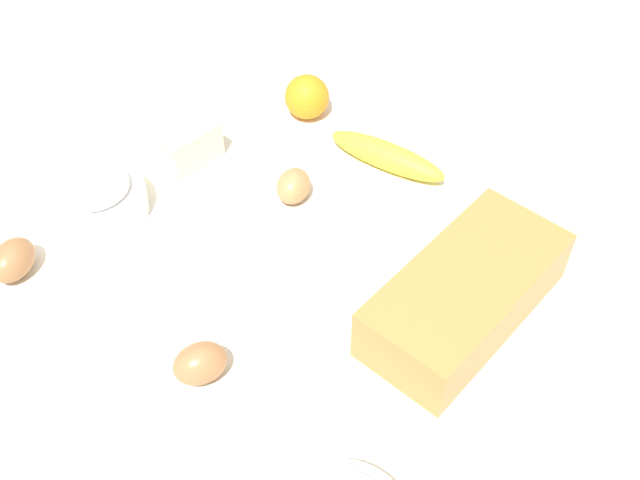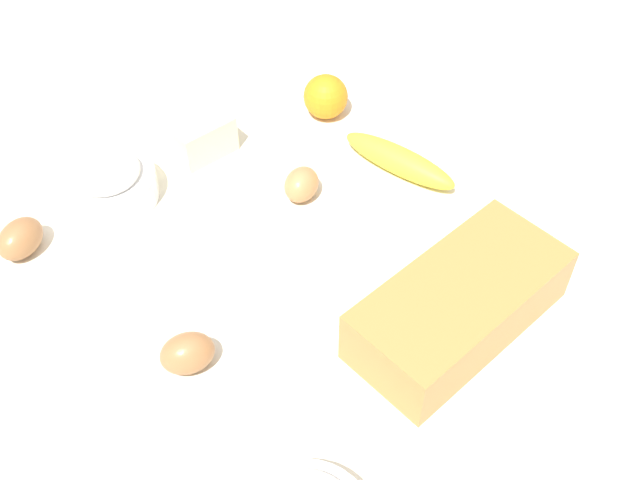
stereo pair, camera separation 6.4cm
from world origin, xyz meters
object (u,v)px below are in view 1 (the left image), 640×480
flour_bowl (96,196)px  egg_near_butter (200,363)px  butter_block (186,144)px  egg_beside_bowl (293,186)px  loaf_pan (465,293)px  egg_loose (13,260)px  banana (387,156)px  orange_fruit (307,97)px

flour_bowl → egg_near_butter: 0.32m
butter_block → egg_beside_bowl: size_ratio=1.52×
egg_near_butter → egg_beside_bowl: 0.32m
loaf_pan → egg_loose: loaf_pan is taller
flour_bowl → egg_beside_bowl: size_ratio=2.30×
banana → egg_beside_bowl: egg_beside_bowl is taller
egg_beside_bowl → orange_fruit: bearing=-145.3°
orange_fruit → egg_beside_bowl: 0.19m
egg_near_butter → egg_beside_bowl: size_ratio=1.10×
banana → loaf_pan: bearing=55.4°
flour_bowl → loaf_pan: bearing=109.5°
butter_block → egg_near_butter: size_ratio=1.37×
egg_beside_bowl → egg_loose: bearing=-28.8°
banana → butter_block: size_ratio=2.11×
flour_bowl → butter_block: (-0.16, 0.01, -0.00)m
butter_block → flour_bowl: bearing=-4.4°
egg_beside_bowl → butter_block: bearing=-77.9°
banana → orange_fruit: size_ratio=2.68×
orange_fruit → egg_loose: (0.50, -0.08, -0.01)m
butter_block → egg_loose: butter_block is taller
loaf_pan → orange_fruit: bearing=-112.2°
loaf_pan → egg_loose: size_ratio=4.07×
orange_fruit → egg_loose: 0.51m
flour_bowl → butter_block: bearing=175.6°
banana → flour_bowl: bearing=-36.7°
butter_block → loaf_pan: bearing=91.7°
egg_beside_bowl → egg_loose: size_ratio=0.85×
flour_bowl → egg_loose: flour_bowl is taller
egg_beside_bowl → loaf_pan: bearing=85.4°
butter_block → egg_loose: size_ratio=1.29×
flour_bowl → egg_loose: (0.14, 0.00, -0.01)m
flour_bowl → butter_block: size_ratio=1.52×
loaf_pan → egg_beside_bowl: bearing=-92.7°
banana → orange_fruit: 0.17m
loaf_pan → egg_loose: (0.32, -0.49, -0.02)m
banana → egg_loose: bearing=-27.4°
loaf_pan → egg_loose: 0.58m
egg_near_butter → egg_loose: 0.31m
loaf_pan → orange_fruit: loaf_pan is taller
loaf_pan → egg_near_butter: loaf_pan is taller
orange_fruit → egg_beside_bowl: (0.16, 0.11, -0.01)m
banana → egg_loose: size_ratio=2.72×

